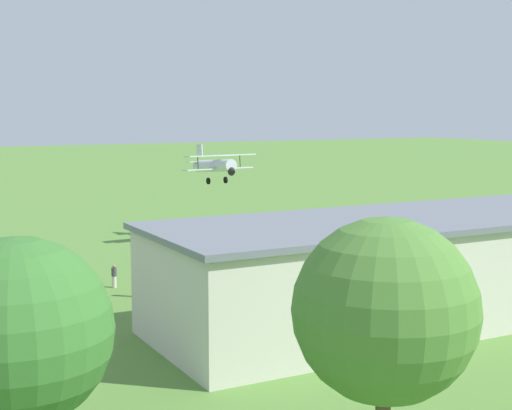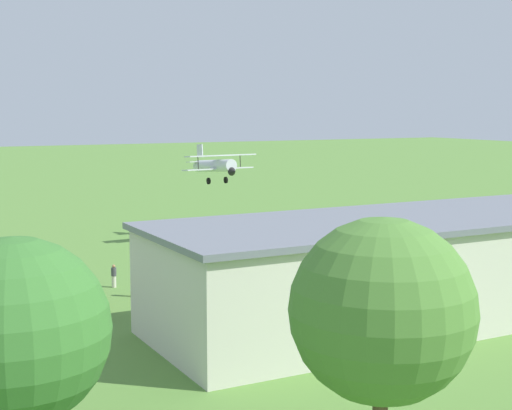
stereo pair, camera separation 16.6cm
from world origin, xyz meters
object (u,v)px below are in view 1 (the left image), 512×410
Objects in this scene: hangar at (403,268)px; car_orange at (70,295)px; person_watching_takeoff at (135,284)px; tree_behind_hangar_right at (18,332)px; person_walking_on_apron at (103,307)px; biplane at (215,165)px; tree_by_windsock at (385,311)px; person_crossing_taxiway at (114,276)px; person_by_parked_cars at (472,258)px.

hangar is 21.21m from car_orange.
hangar reaches higher than person_watching_takeoff.
tree_behind_hangar_right is (7.00, 21.74, 4.27)m from car_orange.
tree_behind_hangar_right is (8.08, 17.95, 4.33)m from person_walking_on_apron.
tree_behind_hangar_right is at bearing 21.75° from hangar.
person_walking_on_apron is (17.77, 22.60, -6.58)m from biplane.
person_walking_on_apron is at bearing -83.29° from tree_by_windsock.
car_orange reaches higher than person_walking_on_apron.
person_watching_takeoff is 25.97m from tree_behind_hangar_right.
tree_by_windsock is at bearing 96.71° from person_walking_on_apron.
biplane reaches higher than tree_behind_hangar_right.
tree_behind_hangar_right reaches higher than person_walking_on_apron.
person_walking_on_apron is at bearing 51.82° from biplane.
biplane is 0.90× the size of tree_behind_hangar_right.
person_watching_takeoff is 0.19× the size of tree_by_windsock.
car_orange is 6.10m from person_crossing_taxiway.
biplane is at bearing -58.33° from person_by_parked_cars.
car_orange is at bearing -34.87° from hangar.
biplane is 25.82m from person_by_parked_cars.
biplane is 4.74× the size of person_by_parked_cars.
hangar is at bearing -130.01° from tree_by_windsock.
person_watching_takeoff reaches higher than person_by_parked_cars.
person_watching_takeoff reaches higher than car_orange.
person_watching_takeoff is at bearing -91.58° from tree_by_windsock.
tree_by_windsock is (0.33, 32.33, 5.22)m from person_crossing_taxiway.
car_orange is 32.06m from person_by_parked_cars.
tree_by_windsock reaches higher than person_by_parked_cars.
car_orange is at bearing 44.94° from biplane.
tree_by_windsock is at bearing 42.34° from person_by_parked_cars.
biplane is 0.83× the size of tree_by_windsock.
person_crossing_taxiway is 1.02× the size of person_walking_on_apron.
person_by_parked_cars is 43.70m from tree_behind_hangar_right.
person_watching_takeoff reaches higher than person_crossing_taxiway.
person_by_parked_cars is 0.19× the size of tree_behind_hangar_right.
hangar is at bearing 133.84° from person_watching_takeoff.
tree_behind_hangar_right is at bearing 65.77° from person_walking_on_apron.
person_crossing_taxiway is (-4.26, -4.36, -0.04)m from car_orange.
car_orange is at bearing -74.05° from person_walking_on_apron.
car_orange is 2.65× the size of person_walking_on_apron.
biplane is at bearing -92.90° from hangar.
tree_by_windsock reaches higher than person_crossing_taxiway.
person_watching_takeoff is 1.07× the size of person_by_parked_cars.
biplane is at bearing -128.47° from person_watching_takeoff.
hangar is 20.98m from tree_by_windsock.
tree_behind_hangar_right reaches higher than person_watching_takeoff.
person_by_parked_cars is (-27.70, 6.79, -0.03)m from person_crossing_taxiway.
biplane is 29.49m from person_walking_on_apron.
hangar is 3.70× the size of tree_behind_hangar_right.
hangar is at bearing 128.45° from person_crossing_taxiway.
hangar is 3.40× the size of tree_by_windsock.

